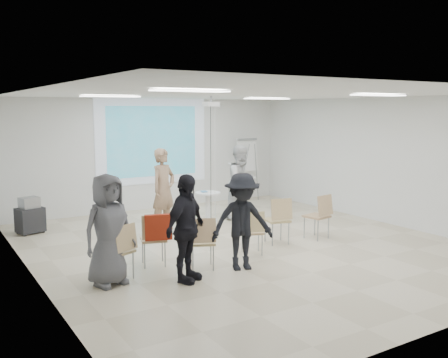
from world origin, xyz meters
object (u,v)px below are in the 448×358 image
chair_right_far (320,213)px  chair_center (253,229)px  chair_left_mid (154,235)px  audience_outer (108,223)px  av_cart (30,217)px  laptop (201,240)px  audience_left (186,221)px  chair_left_inner (202,239)px  player_left (163,184)px  chair_right_inner (279,217)px  player_right (242,178)px  audience_mid (242,215)px  chair_far_left (121,247)px  pedestal_table (208,205)px  flipchart_easel (248,155)px

chair_right_far → chair_center: bearing=176.6°
chair_left_mid → audience_outer: size_ratio=0.48×
chair_right_far → av_cart: size_ratio=1.19×
laptop → audience_left: audience_left is taller
chair_left_mid → chair_left_inner: bearing=-26.9°
audience_left → player_left: bearing=39.0°
player_left → chair_left_inner: player_left is taller
chair_right_inner → av_cart: (-4.09, 3.61, -0.19)m
audience_outer → av_cart: 4.15m
av_cart → chair_left_inner: bearing=-81.1°
player_right → chair_right_far: size_ratio=2.14×
chair_right_far → audience_mid: bearing=-172.2°
player_right → chair_left_mid: (-3.45, -2.43, -0.47)m
chair_far_left → chair_right_inner: (3.48, 0.41, 0.02)m
chair_left_inner → chair_right_inner: size_ratio=0.96×
chair_left_inner → audience_mid: 0.78m
chair_left_mid → laptop: chair_left_mid is taller
chair_left_mid → chair_right_inner: chair_right_inner is taller
pedestal_table → audience_outer: bearing=-139.5°
chair_far_left → audience_mid: size_ratio=0.49×
chair_left_inner → chair_right_far: 3.12m
player_left → audience_outer: (-2.23, -2.79, -0.07)m
audience_outer → av_cart: size_ratio=2.44×
player_right → audience_left: size_ratio=1.03×
chair_right_inner → audience_mid: size_ratio=0.51×
chair_far_left → flipchart_easel: size_ratio=0.49×
chair_left_mid → laptop: (0.66, -0.51, -0.06)m
chair_left_inner → chair_right_inner: 2.19m
player_left → chair_right_far: 3.49m
chair_left_mid → flipchart_easel: bearing=58.1°
audience_left → laptop: bearing=9.0°
audience_left → audience_outer: size_ratio=1.01×
laptop → audience_outer: audience_outer is taller
chair_left_mid → chair_center: chair_left_mid is taller
player_left → chair_left_mid: bearing=-141.2°
chair_left_mid → chair_left_inner: size_ratio=1.02×
laptop → audience_mid: bearing=166.4°
chair_far_left → audience_left: audience_left is taller
chair_left_inner → av_cart: bearing=138.4°
player_left → chair_right_inner: (1.46, -2.31, -0.49)m
player_right → chair_center: (-1.60, -2.77, -0.52)m
audience_mid → flipchart_easel: 6.36m
pedestal_table → chair_left_mid: 3.55m
chair_right_inner → chair_right_far: 0.99m
pedestal_table → flipchart_easel: bearing=36.6°
player_right → chair_left_inner: (-2.82, -3.03, -0.48)m
chair_center → player_right: bearing=83.6°
chair_center → laptop: bearing=-148.3°
chair_right_inner → flipchart_easel: flipchart_easel is taller
chair_left_inner → chair_far_left: bearing=-165.2°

